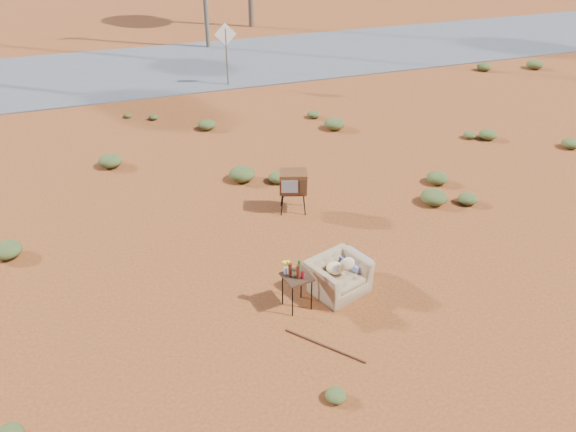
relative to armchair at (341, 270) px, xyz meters
name	(u,v)px	position (x,y,z in m)	size (l,w,h in m)	color
ground	(313,291)	(-0.50, 0.08, -0.39)	(140.00, 140.00, 0.00)	brown
highway	(173,67)	(-0.50, 15.08, -0.37)	(140.00, 7.00, 0.04)	#565659
armchair	(341,270)	(0.00, 0.00, 0.00)	(1.24, 1.04, 0.84)	#92754F
tv_unit	(293,182)	(0.15, 2.90, 0.31)	(0.71, 0.64, 0.95)	black
side_table	(295,274)	(-0.95, -0.19, 0.28)	(0.51, 0.51, 0.93)	#382014
rusty_bar	(325,346)	(-0.84, -1.28, -0.37)	(0.04, 0.04, 1.42)	#532C16
road_sign	(226,43)	(1.00, 12.08, 1.11)	(0.78, 0.06, 2.19)	brown
scrub_patch	(212,184)	(-1.33, 4.49, -0.25)	(17.49, 8.07, 0.33)	#425023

